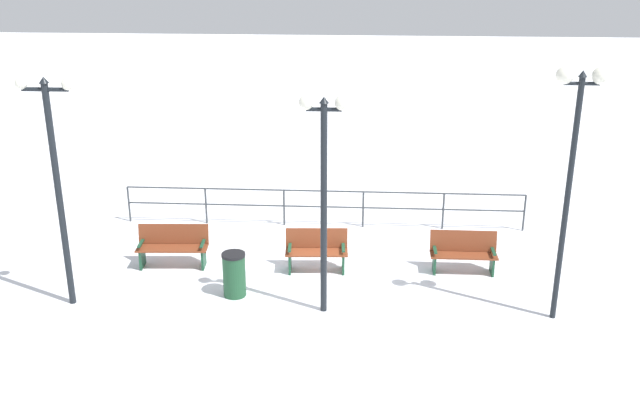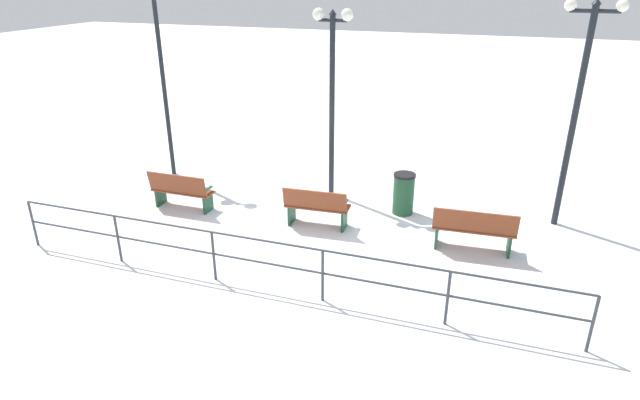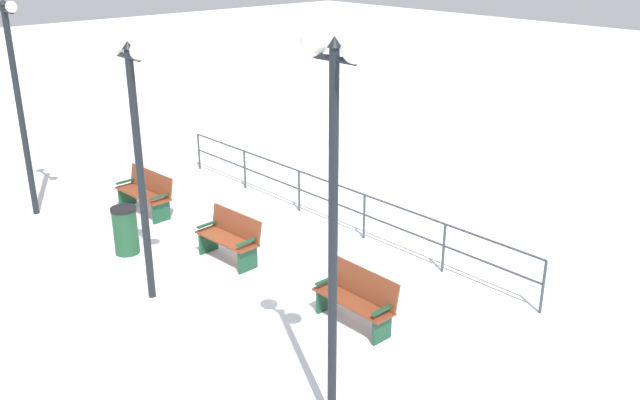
# 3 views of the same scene
# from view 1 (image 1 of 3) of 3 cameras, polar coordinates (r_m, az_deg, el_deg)

# --- Properties ---
(ground_plane) EXTENTS (80.00, 80.00, 0.00)m
(ground_plane) POSITION_cam_1_polar(r_m,az_deg,el_deg) (16.55, -0.27, -5.60)
(ground_plane) COLOR white
(ground_plane) RESTS_ON ground
(bench_nearest) EXTENTS (0.64, 1.63, 0.95)m
(bench_nearest) POSITION_cam_1_polar(r_m,az_deg,el_deg) (16.96, -11.47, -3.52)
(bench_nearest) COLOR brown
(bench_nearest) RESTS_ON ground
(bench_second) EXTENTS (0.63, 1.43, 0.94)m
(bench_second) POSITION_cam_1_polar(r_m,az_deg,el_deg) (16.41, -0.27, -3.97)
(bench_second) COLOR brown
(bench_second) RESTS_ON ground
(bench_third) EXTENTS (0.50, 1.49, 0.93)m
(bench_third) POSITION_cam_1_polar(r_m,az_deg,el_deg) (16.66, 11.19, -4.01)
(bench_third) COLOR brown
(bench_third) RESTS_ON ground
(lamppost_near) EXTENTS (0.23, 1.12, 4.71)m
(lamppost_near) POSITION_cam_1_polar(r_m,az_deg,el_deg) (14.97, -20.07, 2.49)
(lamppost_near) COLOR black
(lamppost_near) RESTS_ON ground
(lamppost_middle) EXTENTS (0.27, 0.93, 4.43)m
(lamppost_middle) POSITION_cam_1_polar(r_m,az_deg,el_deg) (13.74, 0.31, 2.41)
(lamppost_middle) COLOR black
(lamppost_middle) RESTS_ON ground
(lamppost_far) EXTENTS (0.32, 0.95, 5.00)m
(lamppost_far) POSITION_cam_1_polar(r_m,az_deg,el_deg) (14.06, 19.37, 4.61)
(lamppost_far) COLOR black
(lamppost_far) RESTS_ON ground
(waterfront_railing) EXTENTS (0.05, 10.33, 0.99)m
(waterfront_railing) POSITION_cam_1_polar(r_m,az_deg,el_deg) (18.78, 0.28, -0.15)
(waterfront_railing) COLOR #383D42
(waterfront_railing) RESTS_ON ground
(trash_bin) EXTENTS (0.50, 0.50, 0.96)m
(trash_bin) POSITION_cam_1_polar(r_m,az_deg,el_deg) (15.40, -6.75, -5.81)
(trash_bin) COLOR #1E4C2D
(trash_bin) RESTS_ON ground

